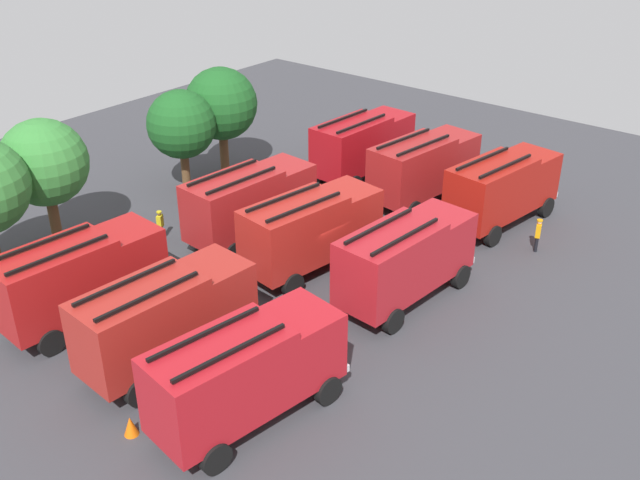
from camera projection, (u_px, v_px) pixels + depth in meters
ground_plane at (320, 266)px, 35.16m from camera, size 56.50×56.50×0.00m
fire_truck_0 at (246, 370)px, 24.64m from camera, size 7.48×3.59×3.88m
fire_truck_1 at (406, 257)px, 31.50m from camera, size 7.37×3.22×3.88m
fire_truck_2 at (502, 187)px, 38.10m from camera, size 7.47×3.56×3.88m
fire_truck_3 at (166, 315)px, 27.55m from camera, size 7.35×3.16×3.88m
fire_truck_4 at (311, 228)px, 33.95m from camera, size 7.47×3.54×3.88m
fire_truck_5 at (424, 165)px, 40.69m from camera, size 7.44×3.45×3.88m
fire_truck_6 at (80, 275)px, 30.18m from camera, size 7.35×3.16×3.88m
fire_truck_7 at (250, 201)px, 36.56m from camera, size 7.35×3.16×3.88m
fire_truck_8 at (363, 143)px, 43.79m from camera, size 7.32×3.05×3.88m
firefighter_0 at (335, 146)px, 46.79m from camera, size 0.48×0.44×1.68m
firefighter_1 at (459, 196)px, 40.06m from camera, size 0.32×0.46×1.64m
firefighter_2 at (538, 233)px, 36.04m from camera, size 0.48×0.37×1.71m
firefighter_3 at (160, 224)px, 37.08m from camera, size 0.48×0.42×1.62m
firefighter_4 at (323, 322)px, 29.21m from camera, size 0.40×0.48×1.74m
tree_1 at (44, 163)px, 35.00m from camera, size 4.23×4.23×6.56m
tree_2 at (181, 125)px, 41.01m from camera, size 3.88×3.88×6.02m
tree_3 at (221, 104)px, 43.01m from camera, size 4.27×4.27×6.62m
traffic_cone_1 at (131, 426)px, 24.84m from camera, size 0.51×0.51×0.73m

